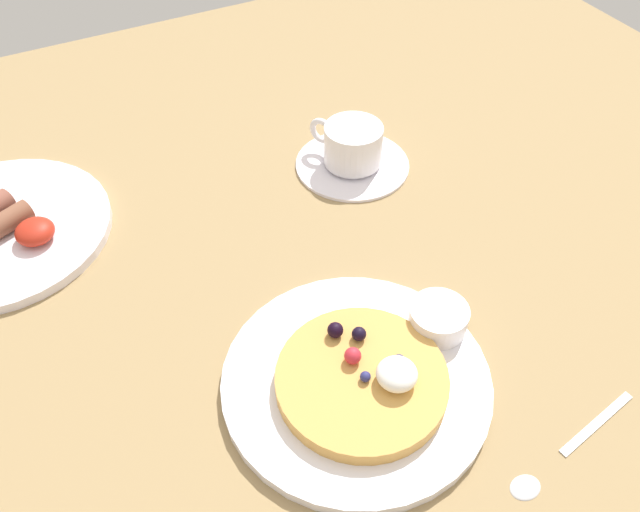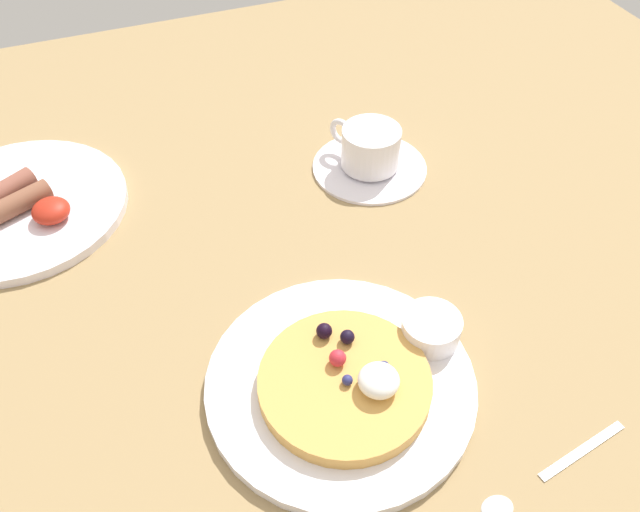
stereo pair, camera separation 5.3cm
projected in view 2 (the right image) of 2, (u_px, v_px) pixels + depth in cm
name	position (u px, v px, depth cm)	size (l,w,h in cm)	color
ground_plane	(293.00, 295.00, 72.53)	(157.08, 134.43, 3.00)	#977B51
pancake_plate	(337.00, 385.00, 61.96)	(25.75, 25.75, 1.22)	white
pancake_with_berries	(350.00, 381.00, 60.34)	(16.21, 16.21, 3.93)	gold
syrup_ramekin	(431.00, 328.00, 64.13)	(5.94, 5.94, 2.77)	white
breakfast_plate	(19.00, 207.00, 79.70)	(26.00, 26.00, 1.18)	white
fried_breakfast	(7.00, 206.00, 77.18)	(14.30, 10.80, 2.75)	brown
coffee_saucer	(370.00, 166.00, 85.59)	(15.00, 15.00, 0.83)	white
coffee_cup	(370.00, 146.00, 83.41)	(7.57, 9.77, 5.23)	white
teaspoon	(532.00, 484.00, 55.52)	(16.23, 4.11, 0.60)	silver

